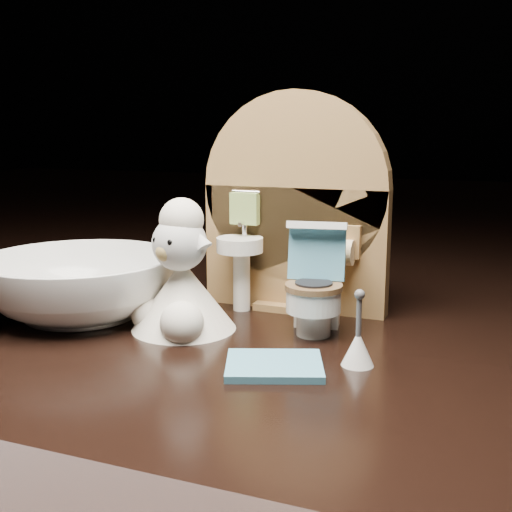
# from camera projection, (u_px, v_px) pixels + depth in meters

# --- Properties ---
(backdrop_panel) EXTENTS (0.13, 0.05, 0.15)m
(backdrop_panel) POSITION_uv_depth(u_px,v_px,m) (294.00, 216.00, 0.44)
(backdrop_panel) COLOR olive
(backdrop_panel) RESTS_ON ground
(toy_toilet) EXTENTS (0.04, 0.05, 0.07)m
(toy_toilet) POSITION_uv_depth(u_px,v_px,m) (315.00, 292.00, 0.40)
(toy_toilet) COLOR white
(toy_toilet) RESTS_ON ground
(bath_mat) EXTENTS (0.06, 0.06, 0.00)m
(bath_mat) POSITION_uv_depth(u_px,v_px,m) (274.00, 366.00, 0.34)
(bath_mat) COLOR #4F97B4
(bath_mat) RESTS_ON ground
(toilet_brush) EXTENTS (0.02, 0.02, 0.04)m
(toilet_brush) POSITION_uv_depth(u_px,v_px,m) (358.00, 346.00, 0.34)
(toilet_brush) COLOR white
(toilet_brush) RESTS_ON ground
(plush_lamb) EXTENTS (0.07, 0.07, 0.09)m
(plush_lamb) POSITION_uv_depth(u_px,v_px,m) (181.00, 284.00, 0.40)
(plush_lamb) COLOR white
(plush_lamb) RESTS_ON ground
(ceramic_bowl) EXTENTS (0.17, 0.17, 0.04)m
(ceramic_bowl) POSITION_uv_depth(u_px,v_px,m) (80.00, 286.00, 0.43)
(ceramic_bowl) COLOR white
(ceramic_bowl) RESTS_ON ground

